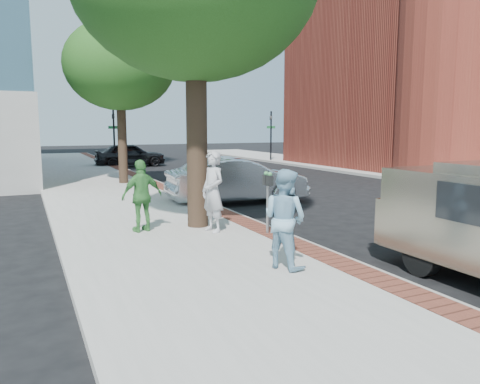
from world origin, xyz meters
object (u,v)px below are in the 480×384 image
parking_meter (268,189)px  bg_car (130,155)px  person_green (142,196)px  person_gray (213,192)px  sedan_silver (238,180)px  person_officer (285,219)px

parking_meter → bg_car: (1.37, 21.98, -0.42)m
person_green → bg_car: bearing=-113.2°
person_green → bg_car: (3.99, 20.50, -0.23)m
person_green → parking_meter: bearing=138.4°
bg_car → parking_meter: bearing=179.0°
person_gray → sedan_silver: 5.19m
person_officer → bg_car: person_officer is taller
parking_meter → person_officer: person_officer is taller
person_officer → bg_car: size_ratio=0.38×
person_gray → bg_car: bearing=159.7°
parking_meter → bg_car: size_ratio=0.32×
sedan_silver → bg_car: (-0.22, 16.81, -0.02)m
person_gray → person_officer: bearing=-12.0°
person_gray → person_officer: size_ratio=1.09×
parking_meter → sedan_silver: parking_meter is taller
parking_meter → person_green: (-2.62, 1.48, -0.19)m
person_gray → bg_car: (2.46, 21.24, -0.33)m
person_officer → person_green: bearing=-0.3°
sedan_silver → parking_meter: bearing=167.0°
parking_meter → person_green: size_ratio=0.85×
person_gray → bg_car: 21.39m
person_green → sedan_silver: size_ratio=0.36×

